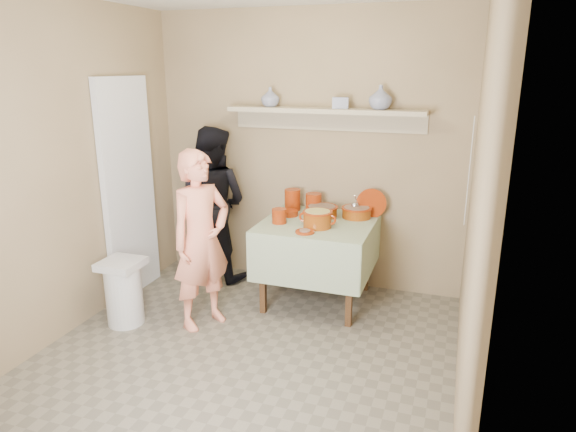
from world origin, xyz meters
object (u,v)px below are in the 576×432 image
at_px(cazuela_rice, 317,218).
at_px(trash_bin, 124,292).
at_px(person_cook, 201,240).
at_px(serving_table, 318,234).
at_px(person_helper, 212,204).

xyz_separation_m(cazuela_rice, trash_bin, (-1.44, -0.78, -0.56)).
relative_size(person_cook, serving_table, 1.51).
distance_m(person_helper, trash_bin, 1.29).
bearing_deg(person_helper, cazuela_rice, 166.10).
bearing_deg(trash_bin, serving_table, 33.65).
relative_size(person_cook, cazuela_rice, 4.46).
bearing_deg(serving_table, person_cook, -136.92).
height_order(cazuela_rice, trash_bin, cazuela_rice).
height_order(person_helper, trash_bin, person_helper).
distance_m(person_helper, cazuela_rice, 1.26).
height_order(person_cook, trash_bin, person_cook).
relative_size(person_cook, person_helper, 0.96).
bearing_deg(person_cook, cazuela_rice, -27.50).
bearing_deg(serving_table, person_helper, 168.61).
bearing_deg(person_cook, trash_bin, 136.16).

